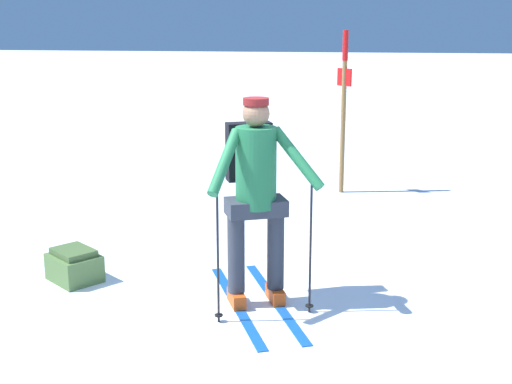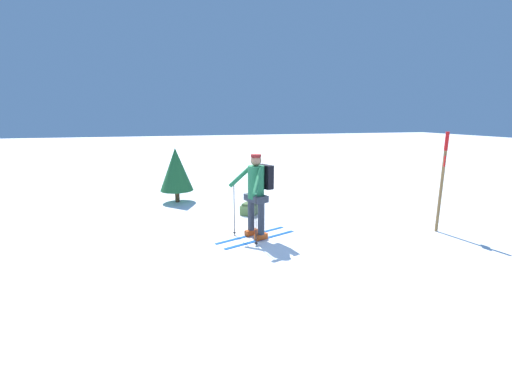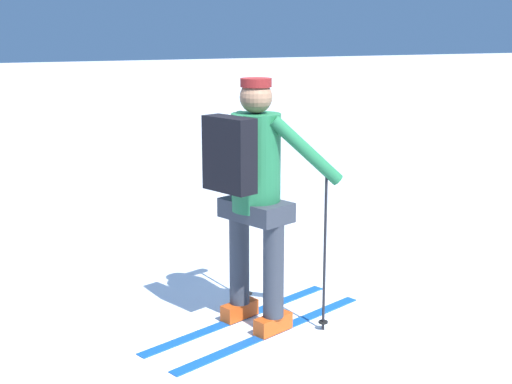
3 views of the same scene
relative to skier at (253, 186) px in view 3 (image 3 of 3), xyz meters
name	(u,v)px [view 3 (image 3 of 3)]	position (x,y,z in m)	size (l,w,h in m)	color
ground_plane	(310,330)	(0.36, -0.22, -1.07)	(80.00, 80.00, 0.00)	white
skier	(253,186)	(0.00, 0.00, 0.00)	(1.88, 1.14, 1.83)	#144C9E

